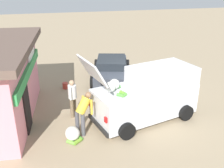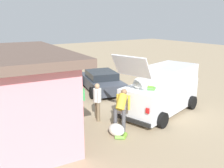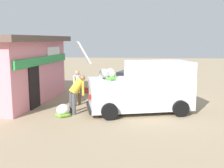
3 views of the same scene
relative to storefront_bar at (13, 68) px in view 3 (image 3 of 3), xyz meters
The scene contains 8 objects.
ground_plane 6.69m from the storefront_bar, 77.50° to the right, with size 60.00×60.00×0.00m, color #9E896B.
storefront_bar is the anchor object (origin of this frame).
delivery_van 6.32m from the storefront_bar, 101.93° to the right, with size 2.89×4.86×2.90m.
parked_sedan 6.67m from the storefront_bar, 60.11° to the right, with size 4.47×2.92×1.17m.
vendor_standing 3.30m from the storefront_bar, 98.13° to the right, with size 0.54×0.44×1.60m.
customer_bending 3.95m from the storefront_bar, 117.46° to the right, with size 0.67×0.73×1.56m.
unloaded_banana_pile 3.96m from the storefront_bar, 125.84° to the right, with size 0.83×0.62×0.45m.
paint_bucket 4.16m from the storefront_bar, 51.50° to the right, with size 0.28×0.28×0.32m, color #BF3F33.
Camera 3 is at (-13.71, 0.43, 2.98)m, focal length 43.36 mm.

